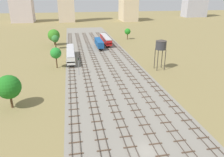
# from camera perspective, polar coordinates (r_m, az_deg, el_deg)

# --- Properties ---
(ground_plane) EXTENTS (480.00, 480.00, 0.00)m
(ground_plane) POSITION_cam_1_polar(r_m,az_deg,el_deg) (88.00, -3.17, 5.11)
(ground_plane) COLOR olive
(ballast_bed) EXTENTS (26.81, 176.00, 0.01)m
(ballast_bed) POSITION_cam_1_polar(r_m,az_deg,el_deg) (88.00, -3.17, 5.11)
(ballast_bed) COLOR gray
(ballast_bed) RESTS_ON ground
(track_far_left) EXTENTS (2.40, 126.00, 0.29)m
(track_far_left) POSITION_cam_1_polar(r_m,az_deg,el_deg) (88.23, -10.64, 4.91)
(track_far_left) COLOR #47382D
(track_far_left) RESTS_ON ground
(track_left) EXTENTS (2.40, 126.00, 0.29)m
(track_left) POSITION_cam_1_polar(r_m,az_deg,el_deg) (88.33, -7.68, 5.10)
(track_left) COLOR #47382D
(track_left) RESTS_ON ground
(track_centre_left) EXTENTS (2.40, 126.00, 0.29)m
(track_centre_left) POSITION_cam_1_polar(r_m,az_deg,el_deg) (88.67, -4.72, 5.28)
(track_centre_left) COLOR #47382D
(track_centre_left) RESTS_ON ground
(track_centre) EXTENTS (2.40, 126.00, 0.29)m
(track_centre) POSITION_cam_1_polar(r_m,az_deg,el_deg) (89.23, -1.80, 5.45)
(track_centre) COLOR #47382D
(track_centre) RESTS_ON ground
(track_centre_right) EXTENTS (2.40, 126.00, 0.29)m
(track_centre_right) POSITION_cam_1_polar(r_m,az_deg,el_deg) (90.03, 1.08, 5.60)
(track_centre_right) COLOR #47382D
(track_centre_right) RESTS_ON ground
(track_right) EXTENTS (2.40, 126.00, 0.29)m
(track_right) POSITION_cam_1_polar(r_m,az_deg,el_deg) (91.04, 3.91, 5.73)
(track_right) COLOR #47382D
(track_right) RESTS_ON ground
(passenger_coach_far_left_nearest) EXTENTS (2.96, 22.00, 3.80)m
(passenger_coach_far_left_nearest) POSITION_cam_1_polar(r_m,az_deg,el_deg) (87.81, -10.76, 6.50)
(passenger_coach_far_left_nearest) COLOR white
(passenger_coach_far_left_nearest) RESTS_ON ground
(freight_boxcar_centre_near) EXTENTS (2.87, 14.00, 3.60)m
(freight_boxcar_centre_near) POSITION_cam_1_polar(r_m,az_deg,el_deg) (106.36, -3.40, 9.31)
(freight_boxcar_centre_near) COLOR #194C8C
(freight_boxcar_centre_near) RESTS_ON ground
(diesel_railcar_centre_right_mid) EXTENTS (2.96, 20.50, 3.80)m
(diesel_railcar_centre_right_mid) POSITION_cam_1_polar(r_m,az_deg,el_deg) (114.55, -1.63, 10.27)
(diesel_railcar_centre_right_mid) COLOR red
(diesel_railcar_centre_right_mid) RESTS_ON ground
(water_tower) EXTENTS (3.70, 3.70, 10.38)m
(water_tower) POSITION_cam_1_polar(r_m,az_deg,el_deg) (75.39, 12.68, 8.55)
(water_tower) COLOR #2D2826
(water_tower) RESTS_ON ground
(signal_post_nearest) EXTENTS (0.28, 0.47, 5.86)m
(signal_post_nearest) POSITION_cam_1_polar(r_m,az_deg,el_deg) (70.25, -8.76, 3.82)
(signal_post_nearest) COLOR gray
(signal_post_nearest) RESTS_ON ground
(lineside_tree_0) EXTENTS (3.39, 3.39, 6.50)m
(lineside_tree_0) POSITION_cam_1_polar(r_m,az_deg,el_deg) (107.01, -14.64, 9.98)
(lineside_tree_0) COLOR #4C331E
(lineside_tree_0) RESTS_ON ground
(lineside_tree_1) EXTENTS (5.94, 5.94, 7.98)m
(lineside_tree_1) POSITION_cam_1_polar(r_m,az_deg,el_deg) (115.11, -14.97, 10.85)
(lineside_tree_1) COLOR #4C331E
(lineside_tree_1) RESTS_ON ground
(lineside_tree_2) EXTENTS (3.42, 3.42, 6.20)m
(lineside_tree_2) POSITION_cam_1_polar(r_m,az_deg,el_deg) (126.66, 4.08, 12.14)
(lineside_tree_2) COLOR #4C331E
(lineside_tree_2) RESTS_ON ground
(lineside_tree_3) EXTENTS (5.38, 5.38, 7.84)m
(lineside_tree_3) POSITION_cam_1_polar(r_m,az_deg,el_deg) (53.63, -25.36, -2.03)
(lineside_tree_3) COLOR #4C331E
(lineside_tree_3) RESTS_ON ground
(lineside_tree_4) EXTENTS (3.83, 3.83, 7.28)m
(lineside_tree_4) POSITION_cam_1_polar(r_m,az_deg,el_deg) (78.18, -14.48, 6.43)
(lineside_tree_4) COLOR #4C331E
(lineside_tree_4) RESTS_ON ground
(skyline_tower_0) EXTENTS (18.86, 16.70, 34.24)m
(skyline_tower_0) POSITION_cam_1_polar(r_m,az_deg,el_deg) (221.32, -22.61, 17.87)
(skyline_tower_0) COLOR beige
(skyline_tower_0) RESTS_ON ground
(skyline_tower_2) EXTENTS (14.16, 22.33, 29.98)m
(skyline_tower_2) POSITION_cam_1_polar(r_m,az_deg,el_deg) (218.78, 4.29, 18.76)
(skyline_tower_2) COLOR beige
(skyline_tower_2) RESTS_ON ground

